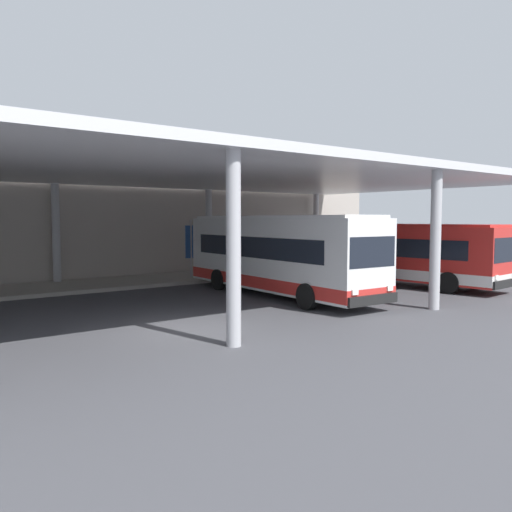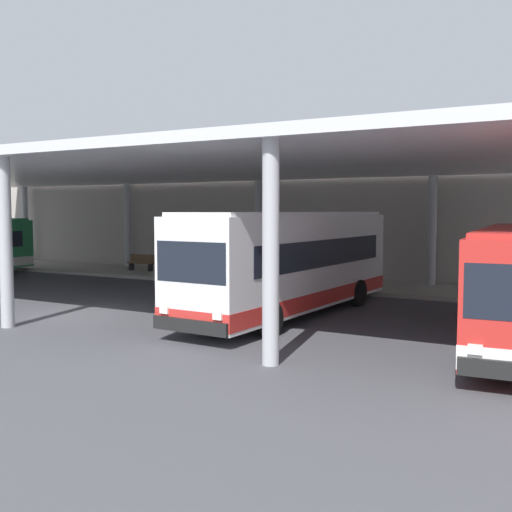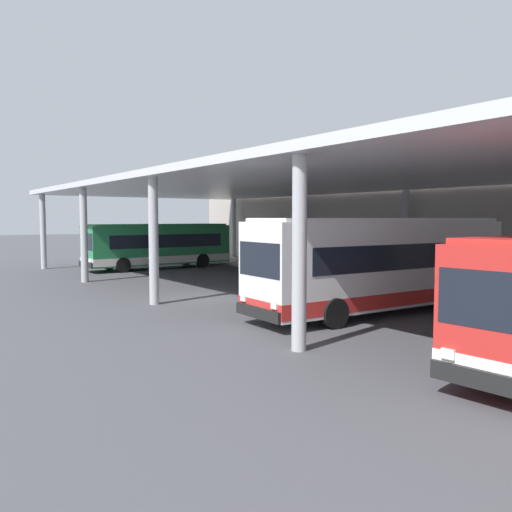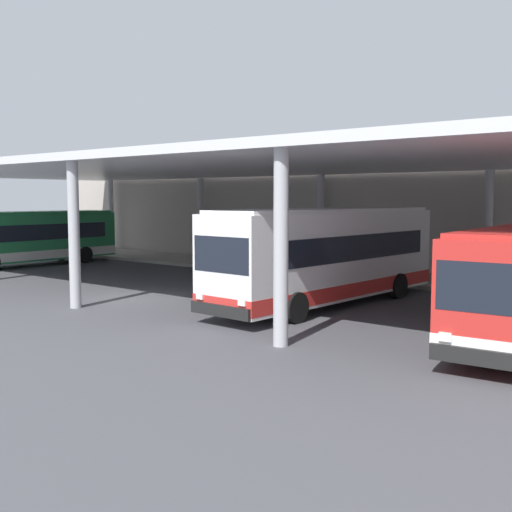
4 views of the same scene
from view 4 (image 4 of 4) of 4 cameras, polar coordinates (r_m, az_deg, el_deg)
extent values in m
plane|color=#47474C|center=(25.05, -11.39, -3.88)|extent=(200.00, 200.00, 0.00)
cube|color=#A39E93|center=(33.67, 4.22, -1.29)|extent=(42.00, 4.50, 0.18)
cube|color=#ADA399|center=(36.16, 7.21, 4.30)|extent=(48.00, 1.60, 6.68)
cube|color=silver|center=(28.58, -2.97, 8.21)|extent=(40.00, 17.00, 0.30)
cylinder|color=#B2B2B7|center=(47.64, -13.09, 3.58)|extent=(0.40, 0.40, 5.25)
cylinder|color=#B2B2B7|center=(40.73, -5.07, 3.43)|extent=(0.40, 0.40, 5.25)
cylinder|color=#B2B2B7|center=(23.27, -16.27, 1.82)|extent=(0.40, 0.40, 5.25)
cylinder|color=#B2B2B7|center=(34.92, 5.89, 3.11)|extent=(0.40, 0.40, 5.25)
cylinder|color=#B2B2B7|center=(16.53, 2.29, 0.69)|extent=(0.40, 0.40, 5.25)
cylinder|color=#B2B2B7|center=(30.84, 20.43, 2.51)|extent=(0.40, 0.40, 5.25)
cube|color=#28844C|center=(38.89, -19.86, 1.68)|extent=(2.76, 10.46, 2.70)
cube|color=white|center=(38.96, -19.81, 0.21)|extent=(2.78, 10.48, 0.50)
cube|color=black|center=(38.95, -19.69, 2.13)|extent=(2.75, 8.59, 0.90)
cube|color=#2A8B50|center=(38.83, -19.92, 3.75)|extent=(2.55, 10.04, 0.12)
cylinder|color=black|center=(41.57, -17.39, 0.31)|extent=(0.30, 1.01, 1.00)
cylinder|color=black|center=(39.59, -15.36, 0.12)|extent=(0.30, 1.01, 1.00)
cube|color=white|center=(23.16, 6.60, 0.19)|extent=(3.00, 11.30, 3.10)
cube|color=red|center=(23.30, 6.57, -2.75)|extent=(3.02, 11.32, 0.50)
cube|color=black|center=(23.26, 6.82, 0.95)|extent=(2.95, 9.29, 0.90)
cube|color=black|center=(18.88, -3.13, 0.12)|extent=(2.30, 0.22, 1.10)
cube|color=black|center=(19.04, -3.29, -5.00)|extent=(2.45, 0.27, 0.36)
cube|color=white|center=(23.07, 6.64, 4.17)|extent=(2.78, 10.84, 0.12)
cube|color=yellow|center=(18.83, -3.08, 3.22)|extent=(1.75, 0.20, 0.28)
cube|color=white|center=(19.63, -5.14, -3.66)|extent=(0.28, 0.09, 0.20)
cube|color=white|center=(18.37, -1.29, -4.26)|extent=(0.28, 0.09, 0.20)
cylinder|color=black|center=(21.43, -1.51, -3.97)|extent=(0.32, 1.01, 1.00)
cylinder|color=black|center=(19.85, 3.67, -4.72)|extent=(0.32, 1.01, 1.00)
cylinder|color=black|center=(26.53, 8.24, -2.22)|extent=(0.32, 1.01, 1.00)
cylinder|color=black|center=(25.28, 12.88, -2.68)|extent=(0.32, 1.01, 1.00)
cube|color=black|center=(14.14, 20.58, -2.78)|extent=(2.30, 0.29, 1.10)
cube|color=black|center=(14.34, 20.29, -8.77)|extent=(2.46, 0.34, 0.36)
cube|color=yellow|center=(14.08, 20.72, 0.54)|extent=(1.75, 0.25, 0.28)
cube|color=white|center=(14.51, 16.88, -7.08)|extent=(0.29, 0.10, 0.20)
cylinder|color=black|center=(16.56, 17.94, -7.00)|extent=(0.35, 1.02, 1.00)
cube|color=brown|center=(37.86, -4.18, 0.27)|extent=(1.80, 0.44, 0.08)
cube|color=brown|center=(37.99, -3.98, 0.66)|extent=(1.80, 0.06, 0.44)
cube|color=#2D2D33|center=(38.37, -4.94, -0.01)|extent=(0.10, 0.36, 0.45)
cube|color=#2D2D33|center=(37.41, -3.40, -0.14)|extent=(0.10, 0.36, 0.45)
cylinder|color=#B2B2B7|center=(29.57, 13.69, 0.95)|extent=(0.12, 0.12, 3.20)
cube|color=#285199|center=(29.52, 13.69, 1.69)|extent=(0.70, 0.04, 1.80)
camera|label=1|loc=(26.95, -46.54, 2.53)|focal=35.79mm
camera|label=2|loc=(3.55, -34.60, -1.10)|focal=41.94mm
camera|label=3|loc=(4.33, 47.33, -1.68)|focal=36.30mm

